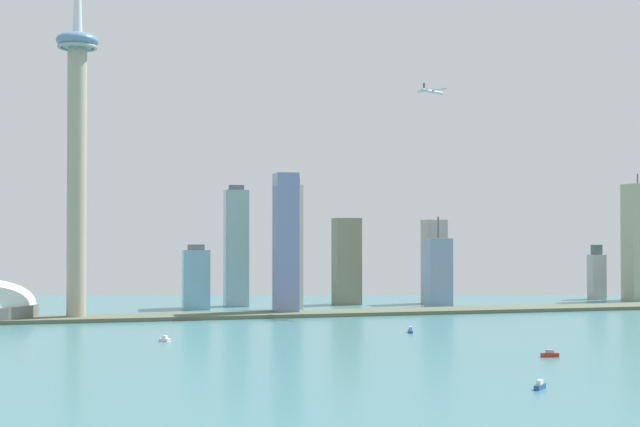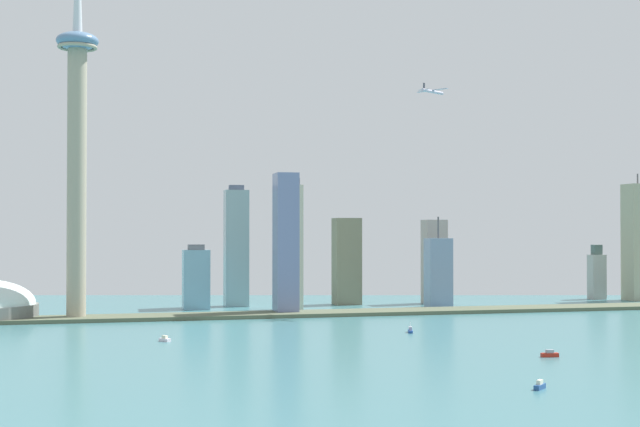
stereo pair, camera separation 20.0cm
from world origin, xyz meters
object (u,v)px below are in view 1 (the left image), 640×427
Objects in this scene: skyscraper_5 at (196,279)px; skyscraper_3 at (295,246)px; boat_6 at (410,330)px; boat_4 at (550,354)px; skyscraper_4 at (286,244)px; boat_2 at (165,339)px; skyscraper_8 at (347,261)px; skyscraper_0 at (438,273)px; skyscraper_6 at (597,275)px; airplane at (433,91)px; skyscraper_2 at (236,247)px; observation_tower at (77,128)px; skyscraper_7 at (434,262)px; boat_0 at (540,386)px; skyscraper_1 at (638,242)px.

skyscraper_3 is at bearing -14.41° from skyscraper_5.
skyscraper_3 is 2.02× the size of skyscraper_5.
boat_4 is at bearing 32.35° from boat_6.
skyscraper_3 is 9.60× the size of boat_6.
skyscraper_4 reaches higher than boat_2.
skyscraper_5 is 0.71× the size of skyscraper_8.
skyscraper_0 is 0.70× the size of skyscraper_4.
skyscraper_8 is 320.31m from boat_2.
skyscraper_0 is 1.43× the size of skyscraper_5.
airplane is (-221.23, -101.21, 170.08)m from skyscraper_6.
boat_6 is at bearing -70.33° from skyscraper_2.
skyscraper_0 is 2.89× the size of airplane.
boat_4 is (77.81, -334.57, -56.42)m from skyscraper_3.
boat_6 is at bearing -31.95° from observation_tower.
boat_0 is at bearing -105.19° from skyscraper_7.
skyscraper_4 is 121.96m from skyscraper_8.
skyscraper_3 is at bearing -69.76° from boat_4.
skyscraper_8 is at bearing -80.31° from boat_4.
skyscraper_3 is at bearing -151.01° from boat_6.
skyscraper_3 is at bearing -145.15° from skyscraper_8.
skyscraper_4 reaches higher than skyscraper_5.
skyscraper_4 is 2.04× the size of skyscraper_5.
boat_4 is (16.77, -377.06, -40.53)m from skyscraper_8.
skyscraper_8 is at bearing 7.67° from skyscraper_5.
boat_4 is (-289.32, -354.81, -58.46)m from skyscraper_1.
skyscraper_1 is 461.54m from boat_4.
skyscraper_8 is 2.86× the size of airplane.
boat_2 is at bearing -142.92° from skyscraper_0.
skyscraper_5 is (-40.67, -25.07, -28.02)m from skyscraper_2.
skyscraper_8 is at bearing -72.65° from boat_2.
skyscraper_8 reaches higher than boat_6.
skyscraper_8 reaches higher than boat_2.
skyscraper_1 is 391.36m from skyscraper_4.
skyscraper_0 is 1.03× the size of skyscraper_7.
skyscraper_7 reaches higher than boat_0.
observation_tower reaches higher than skyscraper_6.
skyscraper_3 is 211.14m from boat_6.
airplane is at bearing -3.48° from skyscraper_4.
skyscraper_4 is 14.07× the size of boat_0.
airplane reaches higher than skyscraper_7.
skyscraper_8 is at bearing -167.39° from boat_6.
skyscraper_4 reaches higher than boat_6.
airplane is (35.14, 278.25, 193.93)m from boat_4.
skyscraper_1 is 1.58× the size of skyscraper_7.
skyscraper_4 is at bearing -131.09° from skyscraper_8.
skyscraper_7 reaches higher than skyscraper_6.
skyscraper_4 is 386.58m from boat_0.
boat_0 is at bearing 66.78° from boat_4.
skyscraper_1 is 298.03m from airplane.
boat_0 is (69.82, -475.72, -54.59)m from skyscraper_2.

